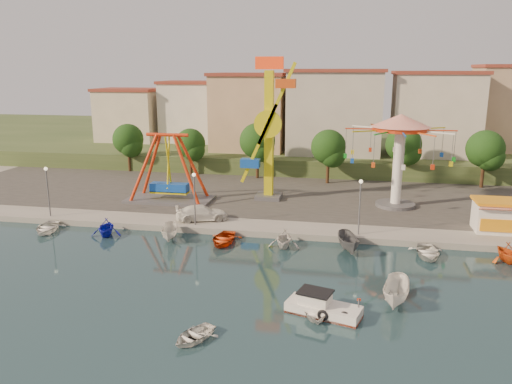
% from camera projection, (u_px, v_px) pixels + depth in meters
% --- Properties ---
extents(ground, '(200.00, 200.00, 0.00)m').
position_uv_depth(ground, '(247.00, 292.00, 36.16)').
color(ground, '#143238').
rests_on(ground, ground).
extents(quay_deck, '(200.00, 100.00, 0.60)m').
position_uv_depth(quay_deck, '(314.00, 152.00, 95.20)').
color(quay_deck, '#9E998E').
rests_on(quay_deck, ground).
extents(asphalt_pad, '(90.00, 28.00, 0.01)m').
position_uv_depth(asphalt_pad, '(294.00, 189.00, 64.61)').
color(asphalt_pad, '#4C4944').
rests_on(asphalt_pad, quay_deck).
extents(hill_terrace, '(200.00, 60.00, 3.00)m').
position_uv_depth(hill_terrace, '(316.00, 142.00, 99.68)').
color(hill_terrace, '#384C26').
rests_on(hill_terrace, ground).
extents(pirate_ship_ride, '(10.00, 5.00, 8.00)m').
position_uv_depth(pirate_ship_ride, '(169.00, 169.00, 58.10)').
color(pirate_ship_ride, '#59595E').
rests_on(pirate_ship_ride, quay_deck).
extents(kamikaze_tower, '(4.81, 3.10, 16.50)m').
position_uv_depth(kamikaze_tower, '(270.00, 133.00, 57.79)').
color(kamikaze_tower, '#59595E').
rests_on(kamikaze_tower, quay_deck).
extents(wave_swinger, '(11.60, 11.60, 10.40)m').
position_uv_depth(wave_swinger, '(400.00, 140.00, 54.72)').
color(wave_swinger, '#59595E').
rests_on(wave_swinger, quay_deck).
extents(booth_left, '(5.40, 3.78, 3.08)m').
position_uv_depth(booth_left, '(502.00, 216.00, 47.44)').
color(booth_left, white).
rests_on(booth_left, quay_deck).
extents(lamp_post_0, '(0.14, 0.14, 5.00)m').
position_uv_depth(lamp_post_0, '(48.00, 193.00, 52.19)').
color(lamp_post_0, '#59595E').
rests_on(lamp_post_0, quay_deck).
extents(lamp_post_1, '(0.14, 0.14, 5.00)m').
position_uv_depth(lamp_post_1, '(195.00, 200.00, 49.27)').
color(lamp_post_1, '#59595E').
rests_on(lamp_post_1, quay_deck).
extents(lamp_post_2, '(0.14, 0.14, 5.00)m').
position_uv_depth(lamp_post_2, '(360.00, 209.00, 46.34)').
color(lamp_post_2, '#59595E').
rests_on(lamp_post_2, quay_deck).
extents(tree_0, '(4.60, 4.60, 7.19)m').
position_uv_depth(tree_0, '(128.00, 139.00, 74.85)').
color(tree_0, '#382314').
rests_on(tree_0, quay_deck).
extents(tree_1, '(4.35, 4.35, 6.80)m').
position_uv_depth(tree_1, '(190.00, 144.00, 72.39)').
color(tree_1, '#382314').
rests_on(tree_1, quay_deck).
extents(tree_2, '(5.02, 5.02, 7.85)m').
position_uv_depth(tree_2, '(257.00, 141.00, 69.98)').
color(tree_2, '#382314').
rests_on(tree_2, quay_deck).
extents(tree_3, '(4.68, 4.68, 7.32)m').
position_uv_depth(tree_3, '(328.00, 147.00, 66.86)').
color(tree_3, '#382314').
rests_on(tree_3, quay_deck).
extents(tree_4, '(4.86, 4.86, 7.60)m').
position_uv_depth(tree_4, '(404.00, 145.00, 67.83)').
color(tree_4, '#382314').
rests_on(tree_4, quay_deck).
extents(tree_5, '(4.83, 4.83, 7.54)m').
position_uv_depth(tree_5, '(485.00, 149.00, 64.28)').
color(tree_5, '#382314').
rests_on(tree_5, quay_deck).
extents(building_0, '(9.26, 9.53, 11.87)m').
position_uv_depth(building_0, '(109.00, 111.00, 84.03)').
color(building_0, beige).
rests_on(building_0, hill_terrace).
extents(building_1, '(12.33, 9.01, 8.63)m').
position_uv_depth(building_1, '(188.00, 118.00, 87.29)').
color(building_1, silver).
rests_on(building_1, hill_terrace).
extents(building_2, '(11.95, 9.28, 11.23)m').
position_uv_depth(building_2, '(262.00, 112.00, 85.13)').
color(building_2, tan).
rests_on(building_2, hill_terrace).
extents(building_3, '(12.59, 10.50, 9.20)m').
position_uv_depth(building_3, '(343.00, 121.00, 79.84)').
color(building_3, beige).
rests_on(building_3, hill_terrace).
extents(building_4, '(10.75, 9.23, 9.24)m').
position_uv_depth(building_4, '(428.00, 121.00, 80.62)').
color(building_4, beige).
rests_on(building_4, hill_terrace).
extents(cabin_motorboat, '(5.19, 3.12, 1.71)m').
position_uv_depth(cabin_motorboat, '(322.00, 308.00, 32.79)').
color(cabin_motorboat, white).
rests_on(cabin_motorboat, ground).
extents(rowboat_a, '(2.93, 3.66, 0.68)m').
position_uv_depth(rowboat_a, '(315.00, 311.00, 32.65)').
color(rowboat_a, white).
rests_on(rowboat_a, ground).
extents(rowboat_b, '(3.29, 3.68, 0.63)m').
position_uv_depth(rowboat_b, '(194.00, 335.00, 29.68)').
color(rowboat_b, white).
rests_on(rowboat_b, ground).
extents(skiff, '(2.47, 4.70, 1.72)m').
position_uv_depth(skiff, '(397.00, 293.00, 34.08)').
color(skiff, white).
rests_on(skiff, ground).
extents(van, '(5.68, 3.96, 1.53)m').
position_uv_depth(van, '(202.00, 213.00, 51.19)').
color(van, white).
rests_on(van, quay_deck).
extents(moored_boat_0, '(3.70, 4.58, 0.84)m').
position_uv_depth(moored_boat_0, '(47.00, 228.00, 49.49)').
color(moored_boat_0, white).
rests_on(moored_boat_0, ground).
extents(moored_boat_1, '(3.62, 3.93, 1.73)m').
position_uv_depth(moored_boat_1, '(106.00, 227.00, 48.21)').
color(moored_boat_1, '#151CBD').
rests_on(moored_boat_1, ground).
extents(moored_boat_2, '(2.29, 4.03, 1.47)m').
position_uv_depth(moored_boat_2, '(170.00, 232.00, 47.06)').
color(moored_boat_2, silver).
rests_on(moored_boat_2, ground).
extents(moored_boat_3, '(3.14, 4.29, 0.87)m').
position_uv_depth(moored_boat_3, '(223.00, 239.00, 46.18)').
color(moored_boat_3, '#CE3E10').
rests_on(moored_boat_3, ground).
extents(moored_boat_4, '(2.84, 3.29, 1.73)m').
position_uv_depth(moored_boat_4, '(284.00, 238.00, 45.04)').
color(moored_boat_4, silver).
rests_on(moored_boat_4, ground).
extents(moored_boat_5, '(2.56, 4.50, 1.64)m').
position_uv_depth(moored_boat_5, '(349.00, 243.00, 43.99)').
color(moored_boat_5, '#55565A').
rests_on(moored_boat_5, ground).
extents(moored_boat_6, '(2.97, 4.11, 0.84)m').
position_uv_depth(moored_boat_6, '(428.00, 252.00, 42.87)').
color(moored_boat_6, silver).
rests_on(moored_boat_6, ground).
extents(moored_boat_7, '(3.63, 3.92, 1.70)m').
position_uv_depth(moored_boat_7, '(509.00, 252.00, 41.59)').
color(moored_boat_7, '#D84F13').
rests_on(moored_boat_7, ground).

